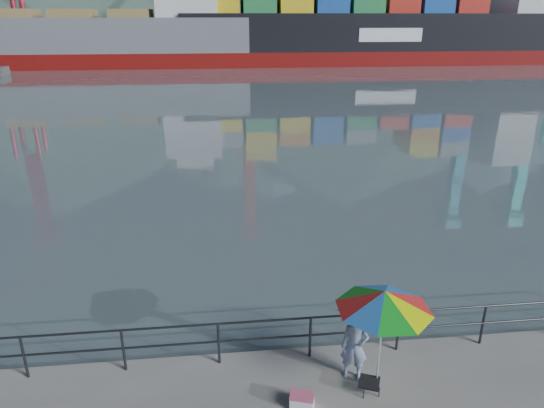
{
  "coord_description": "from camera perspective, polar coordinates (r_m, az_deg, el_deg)",
  "views": [
    {
      "loc": [
        -0.83,
        -7.01,
        7.06
      ],
      "look_at": [
        0.64,
        6.0,
        2.0
      ],
      "focal_mm": 32.0,
      "sensor_mm": 36.0,
      "label": 1
    }
  ],
  "objects": [
    {
      "name": "container_ship",
      "position": [
        86.6,
        13.72,
        19.74
      ],
      "size": [
        64.06,
        10.68,
        18.1
      ],
      "color": "maroon",
      "rests_on": "ground"
    },
    {
      "name": "cooler_bag",
      "position": [
        10.11,
        3.55,
        -22.19
      ],
      "size": [
        0.52,
        0.42,
        0.26
      ],
      "primitive_type": "cube",
      "rotation": [
        0.0,
        0.0,
        -0.31
      ],
      "color": "white",
      "rests_on": "ground"
    },
    {
      "name": "bulk_carrier",
      "position": [
        82.73,
        -20.14,
        17.9
      ],
      "size": [
        50.66,
        8.77,
        14.5
      ],
      "color": "maroon",
      "rests_on": "ground"
    },
    {
      "name": "fishing_rod",
      "position": [
        11.82,
        7.95,
        -15.78
      ],
      "size": [
        0.25,
        1.53,
        1.09
      ],
      "primitive_type": "cylinder",
      "rotation": [
        0.96,
        0.0,
        -0.15
      ],
      "color": "black",
      "rests_on": "ground"
    },
    {
      "name": "container_stacks",
      "position": [
        106.26,
        13.61,
        18.25
      ],
      "size": [
        58.0,
        5.4,
        7.8
      ],
      "color": "red",
      "rests_on": "ground"
    },
    {
      "name": "guardrail",
      "position": [
        10.92,
        -0.84,
        -15.65
      ],
      "size": [
        22.0,
        0.06,
        1.03
      ],
      "color": "#2D3033",
      "rests_on": "ground"
    },
    {
      "name": "harbor_water",
      "position": [
        137.19,
        -6.43,
        18.06
      ],
      "size": [
        500.0,
        280.0,
        0.0
      ],
      "primitive_type": "cube",
      "color": "slate",
      "rests_on": "ground"
    },
    {
      "name": "far_dock",
      "position": [
        100.84,
        -0.3,
        17.12
      ],
      "size": [
        200.0,
        40.0,
        0.4
      ],
      "primitive_type": "cube",
      "color": "#514F4C",
      "rests_on": "ground"
    },
    {
      "name": "beach_umbrella",
      "position": [
        9.54,
        13.09,
        -10.94
      ],
      "size": [
        2.48,
        2.48,
        2.28
      ],
      "color": "white",
      "rests_on": "ground"
    },
    {
      "name": "fisherman",
      "position": [
        10.48,
        9.68,
        -16.17
      ],
      "size": [
        0.64,
        0.52,
        1.52
      ],
      "primitive_type": "imported",
      "rotation": [
        0.0,
        0.0,
        -0.33
      ],
      "color": "#375394",
      "rests_on": "ground"
    },
    {
      "name": "folding_stool",
      "position": [
        10.57,
        11.34,
        -20.28
      ],
      "size": [
        0.53,
        0.53,
        0.26
      ],
      "color": "black",
      "rests_on": "ground"
    }
  ]
}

